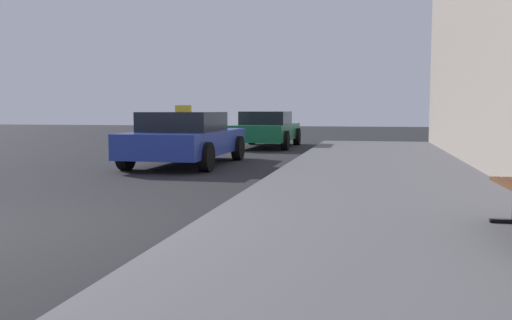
{
  "coord_description": "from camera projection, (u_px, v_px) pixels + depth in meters",
  "views": [
    {
      "loc": [
        3.81,
        -5.13,
        1.31
      ],
      "look_at": [
        2.07,
        3.1,
        0.55
      ],
      "focal_mm": 38.54,
      "sensor_mm": 36.0,
      "label": 1
    }
  ],
  "objects": [
    {
      "name": "sidewalk",
      "position": [
        391.0,
        244.0,
        5.07
      ],
      "size": [
        4.0,
        32.0,
        0.15
      ],
      "primitive_type": "cube",
      "color": "#5B5B60",
      "rests_on": "ground_plane"
    },
    {
      "name": "car_blue",
      "position": [
        186.0,
        138.0,
        13.17
      ],
      "size": [
        2.07,
        4.41,
        1.43
      ],
      "color": "#233899",
      "rests_on": "ground_plane"
    },
    {
      "name": "car_green",
      "position": [
        267.0,
        129.0,
        19.52
      ],
      "size": [
        1.97,
        4.45,
        1.27
      ],
      "color": "#196638",
      "rests_on": "ground_plane"
    },
    {
      "name": "ground_plane",
      "position": [
        8.0,
        232.0,
        5.9
      ],
      "size": [
        80.0,
        80.0,
        0.0
      ],
      "primitive_type": "plane",
      "color": "#232326"
    }
  ]
}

